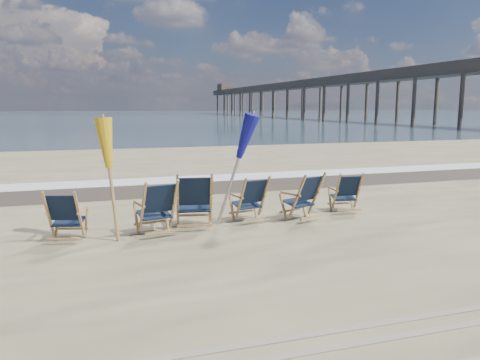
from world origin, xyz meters
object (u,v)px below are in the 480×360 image
Objects in this scene: beach_chair_3 at (264,198)px; fishing_pier at (317,94)px; beach_chair_0 at (79,216)px; beach_chair_1 at (174,206)px; beach_chair_2 at (211,200)px; umbrella_blue at (233,138)px; beach_chair_5 at (358,192)px; umbrella_yellow at (110,150)px; beach_chair_4 at (317,195)px.

beach_chair_3 is 0.01× the size of fishing_pier.
beach_chair_1 is at bearing -162.15° from beach_chair_0.
beach_chair_2 is 1.16× the size of beach_chair_3.
beach_chair_2 is 0.49× the size of umbrella_blue.
fishing_pier is at bearing -109.42° from beach_chair_5.
beach_chair_2 is 2.07m from umbrella_yellow.
beach_chair_1 is 1.93m from beach_chair_3.
umbrella_yellow is at bearing -161.11° from beach_chair_0.
umbrella_blue is (-2.92, -0.26, 1.25)m from beach_chair_5.
beach_chair_5 is 0.01× the size of fishing_pier.
beach_chair_2 is 1.23× the size of beach_chair_5.
beach_chair_0 is at bearing -177.07° from umbrella_yellow.
fishing_pier is at bearing -130.52° from beach_chair_1.
beach_chair_4 is (2.97, 0.24, -0.01)m from beach_chair_1.
beach_chair_2 is at bearing 1.69° from beach_chair_3.
beach_chair_3 is at bearing -29.90° from beach_chair_4.
beach_chair_5 is (2.22, 0.09, -0.03)m from beach_chair_3.
beach_chair_1 is 1.03× the size of beach_chair_4.
beach_chair_4 is (2.25, 0.10, -0.05)m from beach_chair_2.
umbrella_yellow is (-1.07, -0.03, 1.06)m from beach_chair_1.
beach_chair_5 is at bearing -116.22° from fishing_pier.
beach_chair_1 is 1.14× the size of beach_chair_5.
beach_chair_2 is at bearing 5.18° from umbrella_yellow.
beach_chair_2 is at bearing -118.24° from fishing_pier.
umbrella_yellow is at bearing 12.68° from beach_chair_5.
beach_chair_0 is 1.02× the size of beach_chair_5.
umbrella_yellow reaches higher than beach_chair_4.
beach_chair_0 is 0.44× the size of umbrella_yellow.
beach_chair_2 is at bearing -18.18° from beach_chair_4.
beach_chair_4 is (1.08, -0.17, 0.02)m from beach_chair_3.
beach_chair_1 is 0.01× the size of fishing_pier.
umbrella_yellow is 82.63m from fishing_pier.
beach_chair_2 is 1.11× the size of beach_chair_4.
beach_chair_5 is at bearing -164.66° from beach_chair_2.
umbrella_blue is at bearing -157.43° from beach_chair_2.
beach_chair_5 is (1.13, 0.27, -0.05)m from beach_chair_4.
umbrella_blue is 81.30m from fishing_pier.
beach_chair_1 is (1.62, 0.05, 0.06)m from beach_chair_0.
beach_chair_4 is 2.15m from umbrella_blue.
umbrella_blue reaches higher than beach_chair_3.
umbrella_yellow is at bearing -173.07° from umbrella_blue.
beach_chair_2 reaches higher than beach_chair_3.
umbrella_yellow is (-4.04, -0.27, 1.07)m from beach_chair_4.
beach_chair_4 is at bearing -0.27° from umbrella_blue.
beach_chair_2 is 81.67m from fishing_pier.
umbrella_blue reaches higher than beach_chair_5.
beach_chair_5 is at bearing -158.44° from beach_chair_0.
beach_chair_1 reaches higher than beach_chair_0.
beach_chair_2 is (2.34, 0.19, 0.09)m from beach_chair_0.
fishing_pier is (40.38, 72.03, 3.08)m from umbrella_yellow.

